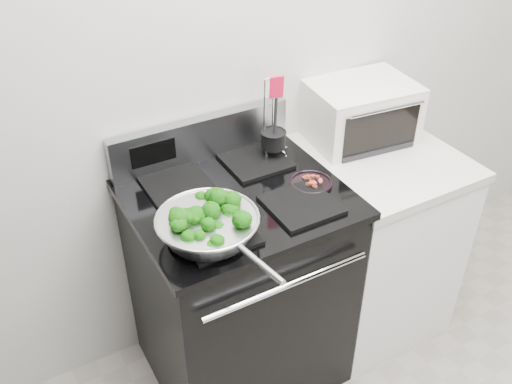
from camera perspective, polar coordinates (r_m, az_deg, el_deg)
back_wall at (r=2.31m, az=0.67°, el=14.24°), size 4.00×0.02×2.70m
gas_range at (r=2.41m, az=-1.69°, el=-9.32°), size 0.79×0.69×1.13m
counter at (r=2.72m, az=11.22°, el=-4.63°), size 0.62×0.68×0.92m
skillet at (r=1.89m, az=-4.81°, el=-3.35°), size 0.35×0.55×0.07m
broccoli_pile at (r=1.88m, az=-4.88°, el=-2.85°), size 0.27×0.27×0.09m
bacon_plate at (r=2.17m, az=5.53°, el=1.14°), size 0.16×0.16×0.04m
utensil_holder at (r=2.30m, az=1.73°, el=4.87°), size 0.12×0.12×0.36m
toaster_oven at (r=2.52m, az=10.36°, el=7.94°), size 0.47×0.38×0.25m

